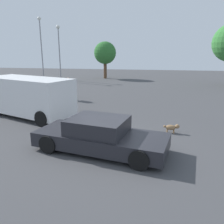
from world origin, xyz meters
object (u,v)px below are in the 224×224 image
(sedan_foreground, at_px, (100,136))
(light_post_mid, at_px, (41,39))
(light_post_near, at_px, (59,44))
(pedestrian, at_px, (69,87))
(dog, at_px, (172,127))
(van_white, at_px, (28,96))

(sedan_foreground, height_order, light_post_mid, light_post_mid)
(light_post_mid, bearing_deg, sedan_foreground, -57.43)
(light_post_near, bearing_deg, pedestrian, -63.51)
(pedestrian, bearing_deg, light_post_mid, -42.38)
(dog, height_order, light_post_mid, light_post_mid)
(light_post_near, bearing_deg, light_post_mid, -167.40)
(pedestrian, height_order, light_post_near, light_post_near)
(dog, relative_size, light_post_near, 0.10)
(dog, relative_size, pedestrian, 0.42)
(van_white, distance_m, pedestrian, 4.67)
(sedan_foreground, distance_m, light_post_mid, 23.66)
(light_post_near, relative_size, light_post_mid, 0.87)
(sedan_foreground, height_order, pedestrian, pedestrian)
(van_white, xyz_separation_m, light_post_near, (-5.45, 16.46, 3.36))
(sedan_foreground, bearing_deg, light_post_near, 127.11)
(dog, distance_m, pedestrian, 9.23)
(dog, bearing_deg, light_post_near, 124.90)
(sedan_foreground, height_order, van_white, van_white)
(van_white, bearing_deg, dog, 9.89)
(pedestrian, xyz_separation_m, light_post_mid, (-8.04, 11.34, 4.08))
(van_white, relative_size, light_post_near, 0.83)
(light_post_near, bearing_deg, sedan_foreground, -62.69)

